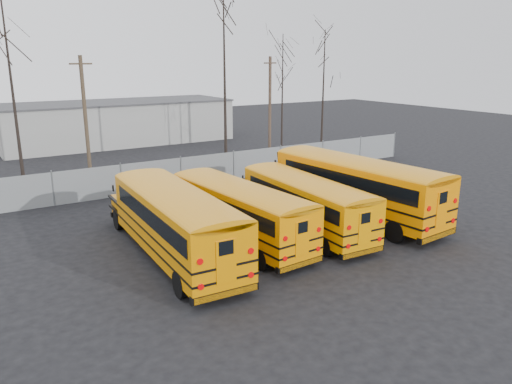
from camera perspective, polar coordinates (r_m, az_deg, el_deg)
ground at (r=23.48m, az=3.55°, el=-5.71°), size 120.00×120.00×0.00m
fence at (r=33.26m, az=-8.56°, el=2.21°), size 40.00×0.04×2.00m
distant_building at (r=52.33m, az=-15.55°, el=7.63°), size 22.00×8.00×4.00m
bus_a at (r=21.30m, az=-9.38°, el=-2.89°), size 3.03×11.25×3.12m
bus_b at (r=22.96m, az=-2.15°, el=-1.79°), size 3.07×10.28×2.84m
bus_c at (r=24.48m, az=5.47°, el=-0.84°), size 2.74×10.08×2.80m
bus_d at (r=26.87m, az=11.09°, el=1.06°), size 3.75×12.03×3.32m
utility_pole_left at (r=36.68m, az=-18.92°, el=8.10°), size 1.51×0.26×8.49m
utility_pole_right at (r=44.78m, az=1.60°, el=9.99°), size 1.48×0.46×8.43m
tree_2 at (r=35.73m, az=-26.11°, el=10.63°), size 0.26×0.26×12.95m
tree_3 at (r=37.30m, az=-3.59°, el=12.04°), size 0.26×0.26×12.69m
tree_4 at (r=41.67m, az=3.01°, el=10.62°), size 0.26×0.26×10.15m
tree_5 at (r=41.19m, az=7.66°, el=10.65°), size 0.26×0.26×10.43m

